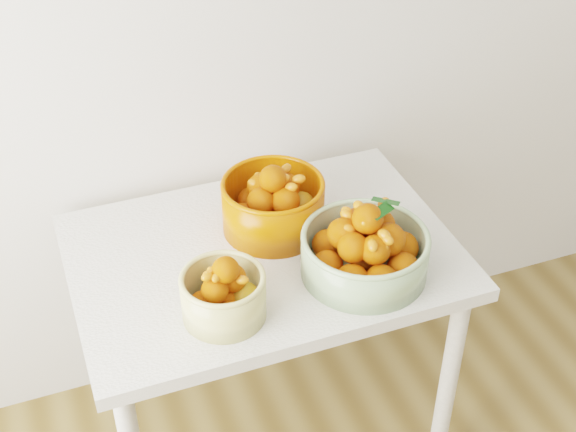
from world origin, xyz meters
The scene contains 4 objects.
table centered at (-0.24, 1.60, 0.65)m, with size 1.00×0.70×0.75m.
bowl_cream centered at (-0.40, 1.40, 0.82)m, with size 0.22×0.22×0.17m.
bowl_green centered at (-0.02, 1.43, 0.82)m, with size 0.35×0.35×0.21m.
bowl_orange centered at (-0.18, 1.68, 0.83)m, with size 0.32×0.32×0.20m.
Camera 1 is at (-0.75, 0.06, 2.09)m, focal length 50.00 mm.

